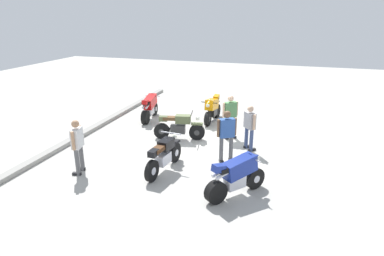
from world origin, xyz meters
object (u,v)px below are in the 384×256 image
Objects in this scene: motorcycle_red_sportbike at (150,107)px; motorcycle_blue_sportbike at (237,175)px; person_in_white_shirt at (78,143)px; person_in_green_shirt at (230,114)px; motorcycle_orange_sportbike at (212,108)px; motorcycle_olive_vintage at (179,127)px; person_in_gray_shirt at (250,125)px; motorcycle_black_cruiser at (164,155)px; person_in_blue_shirt at (227,133)px.

motorcycle_blue_sportbike is at bearing -144.61° from motorcycle_red_sportbike.
person_in_green_shirt is at bearing -144.03° from person_in_white_shirt.
motorcycle_orange_sportbike and motorcycle_red_sportbike have the same top height.
motorcycle_olive_vintage is at bearing 77.91° from motorcycle_blue_sportbike.
person_in_white_shirt is (-3.33, 4.57, 0.05)m from person_in_gray_shirt.
person_in_white_shirt is at bearing -20.40° from motorcycle_orange_sportbike.
motorcycle_olive_vintage is 2.00m from person_in_green_shirt.
motorcycle_blue_sportbike is 7.31m from motorcycle_red_sportbike.
motorcycle_red_sportbike is 1.17× the size of person_in_white_shirt.
person_in_white_shirt is at bearing -80.75° from person_in_green_shirt.
motorcycle_black_cruiser is 1.27× the size of motorcycle_blue_sportbike.
motorcycle_black_cruiser is 1.08× the size of motorcycle_olive_vintage.
person_in_blue_shirt is at bearing -46.21° from motorcycle_olive_vintage.
motorcycle_blue_sportbike reaches higher than motorcycle_black_cruiser.
motorcycle_black_cruiser is 1.22× the size of person_in_blue_shirt.
person_in_blue_shirt is at bearing -165.50° from person_in_white_shirt.
motorcycle_blue_sportbike is at bearing 168.12° from person_in_white_shirt.
motorcycle_black_cruiser is 2.55m from person_in_white_shirt.
motorcycle_red_sportbike is at bearing 124.89° from motorcycle_olive_vintage.
motorcycle_orange_sportbike and motorcycle_blue_sportbike have the same top height.
person_in_blue_shirt is (-3.42, -4.20, 0.39)m from motorcycle_red_sportbike.
motorcycle_olive_vintage is at bearing -12.50° from motorcycle_orange_sportbike.
motorcycle_blue_sportbike reaches higher than motorcycle_olive_vintage.
person_in_white_shirt is 0.98× the size of person_in_blue_shirt.
motorcycle_olive_vintage is (2.71, 0.47, -0.03)m from motorcycle_black_cruiser.
motorcycle_orange_sportbike is 6.36m from motorcycle_blue_sportbike.
motorcycle_black_cruiser is 1.31× the size of person_in_gray_shirt.
person_in_white_shirt is at bearing 174.72° from person_in_gray_shirt.
person_in_gray_shirt is (-2.20, -4.76, 0.31)m from motorcycle_red_sportbike.
motorcycle_olive_vintage is 1.21× the size of person_in_gray_shirt.
motorcycle_blue_sportbike is at bearing -14.29° from person_in_blue_shirt.
person_in_white_shirt is (-3.58, 1.89, 0.46)m from motorcycle_olive_vintage.
person_in_green_shirt is at bearing 9.65° from motorcycle_olive_vintage.
motorcycle_orange_sportbike is 1.00× the size of motorcycle_red_sportbike.
person_in_green_shirt is (3.42, -1.33, 0.43)m from motorcycle_black_cruiser.
person_in_gray_shirt is 0.96× the size of person_in_green_shirt.
motorcycle_red_sportbike is 5.25m from person_in_gray_shirt.
person_in_green_shirt is (-1.24, -3.88, 0.36)m from motorcycle_red_sportbike.
motorcycle_black_cruiser is at bearing 0.26° from motorcycle_orange_sportbike.
person_in_gray_shirt reaches higher than motorcycle_olive_vintage.
motorcycle_red_sportbike is 4.09m from person_in_green_shirt.
motorcycle_red_sportbike is 1.22× the size of person_in_gray_shirt.
person_in_blue_shirt reaches higher than person_in_white_shirt.
motorcycle_black_cruiser is at bearing -173.25° from person_in_gray_shirt.
motorcycle_blue_sportbike is 3.24m from person_in_gray_shirt.
person_in_blue_shirt is (2.12, -4.02, 0.03)m from person_in_white_shirt.
person_in_green_shirt is (4.29, -3.70, 0.00)m from person_in_white_shirt.
person_in_white_shirt reaches higher than motorcycle_orange_sportbike.
person_in_gray_shirt is at bearing -121.60° from motorcycle_red_sportbike.
person_in_gray_shirt is at bearing -157.18° from person_in_white_shirt.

